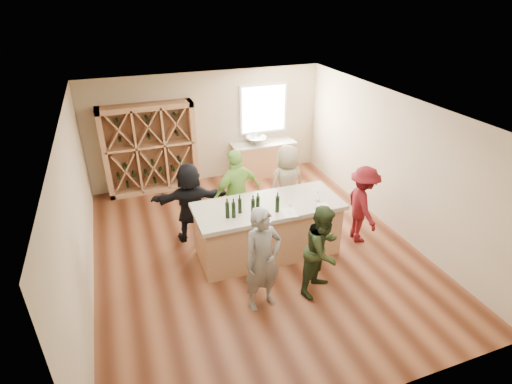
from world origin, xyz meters
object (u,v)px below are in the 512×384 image
object	(u,v)px
sink	(256,140)
person_near_right	(323,250)
wine_rack	(150,149)
wine_bottle_e	(258,204)
person_near_left	(263,260)
person_server	(362,205)
tasting_counter_base	(268,231)
wine_bottle_b	(234,210)
person_far_mid	(237,193)
wine_bottle_c	(240,206)
person_far_left	(190,203)
wine_bottle_d	(253,207)
person_far_right	(287,184)
wine_bottle_a	(227,210)
wine_bottle_f	(277,204)

from	to	relation	value
sink	person_near_right	distance (m)	4.71
person_near_right	sink	bearing A→B (deg)	50.59
wine_rack	wine_bottle_e	distance (m)	3.92
person_near_left	person_server	world-z (taller)	person_near_left
tasting_counter_base	wine_bottle_b	world-z (taller)	wine_bottle_b
person_far_mid	person_near_left	bearing A→B (deg)	65.89
wine_bottle_c	person_far_left	size ratio (longest dim) A/B	0.16
wine_bottle_d	wine_rack	bearing A→B (deg)	109.43
wine_rack	tasting_counter_base	size ratio (longest dim) A/B	0.85
sink	person_far_right	size ratio (longest dim) A/B	0.31
tasting_counter_base	person_server	bearing A→B (deg)	-5.68
wine_rack	wine_bottle_e	size ratio (longest dim) A/B	7.57
sink	person_far_left	world-z (taller)	person_far_left
wine_bottle_e	person_server	size ratio (longest dim) A/B	0.18
tasting_counter_base	wine_bottle_e	bearing A→B (deg)	-147.05
tasting_counter_base	wine_rack	bearing A→B (deg)	115.94
wine_bottle_b	tasting_counter_base	bearing A→B (deg)	16.76
person_far_right	person_near_right	bearing A→B (deg)	70.77
wine_bottle_b	wine_bottle_d	distance (m)	0.35
person_server	person_far_right	world-z (taller)	person_far_right
wine_rack	wine_bottle_a	world-z (taller)	wine_rack
wine_bottle_c	person_near_left	world-z (taller)	person_near_left
wine_bottle_e	person_far_left	bearing A→B (deg)	129.74
wine_rack	person_server	distance (m)	5.15
wine_bottle_c	person_far_mid	distance (m)	1.08
person_server	wine_bottle_f	size ratio (longest dim) A/B	5.33
wine_rack	wine_bottle_b	world-z (taller)	wine_rack
wine_bottle_f	tasting_counter_base	bearing A→B (deg)	99.46
wine_bottle_a	person_far_right	size ratio (longest dim) A/B	0.17
person_far_left	wine_bottle_b	bearing A→B (deg)	122.00
wine_bottle_e	person_far_mid	bearing A→B (deg)	92.58
sink	wine_bottle_f	distance (m)	3.83
person_far_right	wine_bottle_f	xyz separation A→B (m)	(-0.79, -1.32, 0.36)
wine_bottle_a	person_near_left	world-z (taller)	person_near_left
wine_bottle_d	wine_bottle_e	xyz separation A→B (m)	(0.11, 0.07, -0.00)
wine_rack	sink	distance (m)	2.70
tasting_counter_base	person_far_mid	world-z (taller)	person_far_mid
wine_bottle_e	person_near_right	world-z (taller)	person_near_right
person_server	person_far_left	xyz separation A→B (m)	(-3.16, 1.20, 0.03)
wine_bottle_a	person_far_mid	distance (m)	1.25
wine_bottle_e	person_near_left	size ratio (longest dim) A/B	0.16
wine_bottle_d	wine_bottle_c	bearing A→B (deg)	146.82
person_far_mid	wine_bottle_f	size ratio (longest dim) A/B	6.15
wine_bottle_d	person_server	size ratio (longest dim) A/B	0.18
wine_rack	sink	xyz separation A→B (m)	(2.70, -0.07, -0.09)
wine_bottle_c	person_far_mid	xyz separation A→B (m)	(0.26, 1.01, -0.29)
wine_bottle_e	person_far_mid	world-z (taller)	person_far_mid
wine_bottle_c	person_near_right	world-z (taller)	person_near_right
person_near_left	person_server	bearing A→B (deg)	12.82
sink	wine_bottle_f	world-z (taller)	wine_bottle_f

